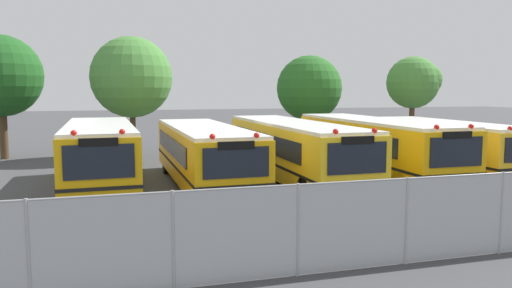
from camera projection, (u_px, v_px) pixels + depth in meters
The scene contains 11 objects.
ground_plane at pixel (290, 181), 20.49m from camera, with size 160.00×160.00×0.00m, color #424244.
school_bus_0 at pixel (100, 154), 18.24m from camera, with size 2.72×9.59×2.67m.
school_bus_1 at pixel (204, 153), 19.21m from camera, with size 2.70×10.45×2.52m.
school_bus_2 at pixel (292, 149), 20.08m from camera, with size 2.57×11.33×2.63m.
school_bus_3 at pixel (373, 145), 21.29m from camera, with size 2.54×11.16×2.67m.
school_bus_4 at pixel (446, 145), 22.19m from camera, with size 2.67×9.67×2.50m.
tree_1 at pixel (132, 76), 27.20m from camera, with size 4.54×4.54×6.80m.
tree_2 at pixel (310, 87), 31.89m from camera, with size 4.30×4.30×6.10m.
tree_3 at pixel (415, 82), 31.55m from camera, with size 3.43×3.38×6.01m.
chainlink_fence at pixel (455, 215), 10.84m from camera, with size 22.61×0.07×1.93m.
traffic_cone at pixel (446, 230), 12.40m from camera, with size 0.36×0.36×0.48m, color #EA5914.
Camera 1 is at (-6.97, -19.01, 3.77)m, focal length 34.04 mm.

